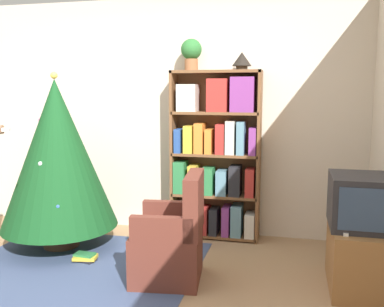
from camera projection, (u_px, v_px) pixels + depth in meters
The scene contains 12 objects.
ground_plane at pixel (91, 305), 3.20m from camera, with size 14.00×14.00×0.00m, color #9E7A56.
wall_back at pixel (164, 117), 4.87m from camera, with size 8.00×0.10×2.60m.
area_rug at pixel (68, 277), 3.67m from camera, with size 2.11×2.19×0.01m.
bookshelf at pixel (216, 157), 4.58m from camera, with size 0.95×0.27×1.81m.
tv_stand at pixel (357, 258), 3.45m from camera, with size 0.43×0.72×0.52m.
television at pixel (360, 201), 3.38m from camera, with size 0.47×0.52×0.42m.
game_remote at pixel (345, 233), 3.23m from camera, with size 0.04×0.12×0.02m.
christmas_tree at pixel (58, 154), 4.29m from camera, with size 1.16×1.16×1.78m.
armchair at pixel (172, 243), 3.60m from camera, with size 0.64×0.63×0.92m.
potted_plant at pixel (191, 52), 4.49m from camera, with size 0.22×0.22×0.33m.
table_lamp at pixel (242, 60), 4.38m from camera, with size 0.20×0.20×0.18m.
book_pile_near_tree at pixel (85, 257), 4.03m from camera, with size 0.23×0.18×0.07m.
Camera 1 is at (1.43, -2.75, 1.59)m, focal length 40.00 mm.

